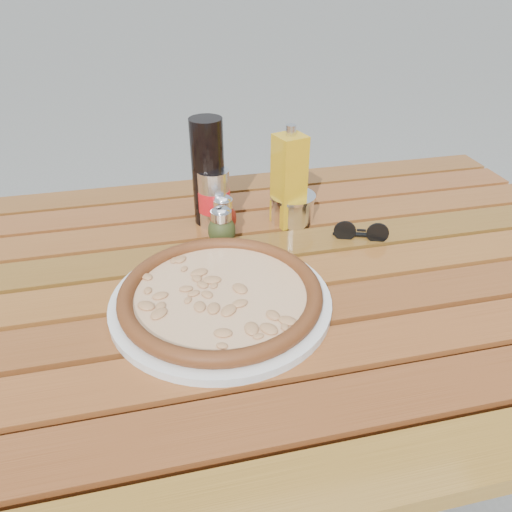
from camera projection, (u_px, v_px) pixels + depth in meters
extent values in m
cube|color=#351E0C|center=(430.00, 286.00, 1.55)|extent=(0.06, 0.06, 0.70)
cube|color=#351E0C|center=(258.00, 298.00, 0.91)|extent=(1.36, 0.86, 0.04)
cube|color=#5D3910|center=(341.00, 486.00, 0.56)|extent=(1.40, 0.09, 0.03)
cube|color=#4F230E|center=(312.00, 416.00, 0.65)|extent=(1.40, 0.09, 0.03)
cube|color=#59290F|center=(290.00, 361.00, 0.73)|extent=(1.40, 0.09, 0.03)
cube|color=#50250E|center=(273.00, 318.00, 0.81)|extent=(1.40, 0.09, 0.03)
cube|color=#5C2E10|center=(259.00, 283.00, 0.90)|extent=(1.40, 0.09, 0.03)
cube|color=#4E2E0D|center=(247.00, 254.00, 0.98)|extent=(1.40, 0.09, 0.03)
cube|color=#572A0F|center=(237.00, 229.00, 1.06)|extent=(1.40, 0.09, 0.03)
cube|color=#55270F|center=(228.00, 208.00, 1.15)|extent=(1.40, 0.09, 0.03)
cube|color=#4E280D|center=(221.00, 190.00, 1.23)|extent=(1.40, 0.09, 0.03)
cylinder|color=silver|center=(221.00, 301.00, 0.81)|extent=(0.44, 0.44, 0.01)
cylinder|color=beige|center=(221.00, 296.00, 0.81)|extent=(0.34, 0.34, 0.01)
torus|color=black|center=(221.00, 293.00, 0.81)|extent=(0.36, 0.36, 0.03)
ellipsoid|color=#A32312|center=(223.00, 218.00, 1.01)|extent=(0.07, 0.07, 0.06)
cylinder|color=white|center=(223.00, 203.00, 0.99)|extent=(0.05, 0.05, 0.02)
ellipsoid|color=silver|center=(222.00, 199.00, 0.99)|extent=(0.05, 0.05, 0.02)
ellipsoid|color=#384019|center=(222.00, 230.00, 0.97)|extent=(0.06, 0.06, 0.06)
cylinder|color=silver|center=(221.00, 215.00, 0.95)|extent=(0.05, 0.05, 0.02)
ellipsoid|color=silver|center=(221.00, 211.00, 0.94)|extent=(0.04, 0.04, 0.02)
cylinder|color=black|center=(208.00, 172.00, 1.01)|extent=(0.08, 0.08, 0.22)
cylinder|color=silver|center=(214.00, 197.00, 1.02)|extent=(0.08, 0.08, 0.12)
cylinder|color=red|center=(214.00, 200.00, 1.02)|extent=(0.08, 0.08, 0.04)
cube|color=#C29114|center=(289.00, 181.00, 1.01)|extent=(0.07, 0.07, 0.19)
cylinder|color=silver|center=(291.00, 130.00, 0.95)|extent=(0.02, 0.02, 0.02)
cylinder|color=silver|center=(292.00, 209.00, 1.05)|extent=(0.10, 0.10, 0.05)
cylinder|color=white|center=(293.00, 196.00, 1.04)|extent=(0.11, 0.11, 0.01)
sphere|color=white|center=(293.00, 193.00, 1.03)|extent=(0.02, 0.02, 0.01)
cylinder|color=black|center=(345.00, 231.00, 0.99)|extent=(0.04, 0.02, 0.04)
cylinder|color=black|center=(378.00, 233.00, 0.98)|extent=(0.04, 0.02, 0.04)
cube|color=black|center=(361.00, 230.00, 0.98)|extent=(0.02, 0.01, 0.00)
cube|color=black|center=(355.00, 235.00, 1.00)|extent=(0.09, 0.04, 0.00)
cube|color=black|center=(365.00, 234.00, 1.01)|extent=(0.09, 0.04, 0.00)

